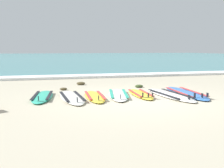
{
  "coord_description": "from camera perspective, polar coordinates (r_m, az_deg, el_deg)",
  "views": [
    {
      "loc": [
        -2.56,
        -6.92,
        1.32
      ],
      "look_at": [
        -0.35,
        1.27,
        0.25
      ],
      "focal_mm": 45.2,
      "sensor_mm": 36.0,
      "label": 1
    }
  ],
  "objects": [
    {
      "name": "ground_plane",
      "position": [
        7.5,
        5.12,
        -2.98
      ],
      "size": [
        80.0,
        80.0,
        0.0
      ],
      "primitive_type": "plane",
      "color": "#B7AD93"
    },
    {
      "name": "sea",
      "position": [
        42.29,
        -11.69,
        5.34
      ],
      "size": [
        80.0,
        60.0,
        0.1
      ],
      "primitive_type": "cube",
      "color": "teal",
      "rests_on": "ground"
    },
    {
      "name": "wave_foam_strip",
      "position": [
        13.05,
        -3.72,
        1.62
      ],
      "size": [
        80.0,
        1.07,
        0.11
      ],
      "primitive_type": "cube",
      "color": "white",
      "rests_on": "ground"
    },
    {
      "name": "surfboard_0",
      "position": [
        7.83,
        -13.9,
        -2.46
      ],
      "size": [
        0.8,
        2.14,
        0.18
      ],
      "color": "#2DB793",
      "rests_on": "ground"
    },
    {
      "name": "surfboard_1",
      "position": [
        7.56,
        -8.14,
        -2.67
      ],
      "size": [
        0.62,
        2.28,
        0.18
      ],
      "color": "silver",
      "rests_on": "ground"
    },
    {
      "name": "surfboard_2",
      "position": [
        7.63,
        -3.53,
        -2.51
      ],
      "size": [
        0.64,
        2.0,
        0.18
      ],
      "color": "yellow",
      "rests_on": "ground"
    },
    {
      "name": "surfboard_3",
      "position": [
        7.91,
        1.29,
        -2.15
      ],
      "size": [
        1.01,
        2.24,
        0.18
      ],
      "color": "white",
      "rests_on": "ground"
    },
    {
      "name": "surfboard_4",
      "position": [
        8.05,
        5.76,
        -2.02
      ],
      "size": [
        0.64,
        1.94,
        0.18
      ],
      "color": "yellow",
      "rests_on": "ground"
    },
    {
      "name": "surfboard_5",
      "position": [
        8.04,
        11.61,
        -2.14
      ],
      "size": [
        0.73,
        2.47,
        0.18
      ],
      "color": "white",
      "rests_on": "ground"
    },
    {
      "name": "surfboard_6",
      "position": [
        8.5,
        14.65,
        -1.74
      ],
      "size": [
        0.88,
        2.63,
        0.18
      ],
      "color": "#3875CC",
      "rests_on": "ground"
    },
    {
      "name": "seaweed_clump_near_shoreline",
      "position": [
        9.12,
        -9.79,
        -0.98
      ],
      "size": [
        0.23,
        0.19,
        0.08
      ],
      "primitive_type": "ellipsoid",
      "color": "#4C4228",
      "rests_on": "ground"
    },
    {
      "name": "seaweed_clump_mid_sand",
      "position": [
        9.62,
        5.48,
        -0.43
      ],
      "size": [
        0.28,
        0.23,
        0.1
      ],
      "primitive_type": "ellipsoid",
      "color": "#384723",
      "rests_on": "ground"
    },
    {
      "name": "seaweed_clump_by_the_boards",
      "position": [
        10.35,
        -6.32,
        0.13
      ],
      "size": [
        0.32,
        0.25,
        0.11
      ],
      "primitive_type": "ellipsoid",
      "color": "#4C4228",
      "rests_on": "ground"
    }
  ]
}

